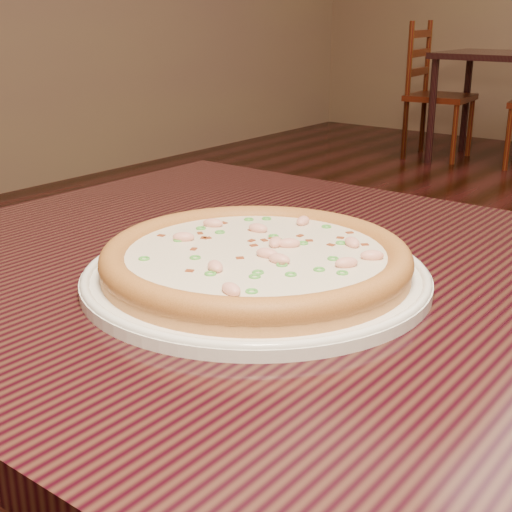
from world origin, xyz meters
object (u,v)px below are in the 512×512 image
Objects in this scene: plate at (256,275)px; pizza at (256,259)px; hero_table at (374,381)px; chair_a at (433,96)px.

pizza reaches higher than plate.
pizza is at bearing -157.44° from hero_table.
plate is (-0.12, -0.05, 0.11)m from hero_table.
chair_a is (-1.87, 4.27, -0.21)m from hero_table.
chair_a is at bearing 113.58° from hero_table.
pizza is 4.68m from chair_a.
hero_table is at bearing 22.62° from plate.
pizza is (-0.12, -0.05, 0.13)m from hero_table.
pizza is 0.34× the size of chair_a.
hero_table is 0.17m from plate.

